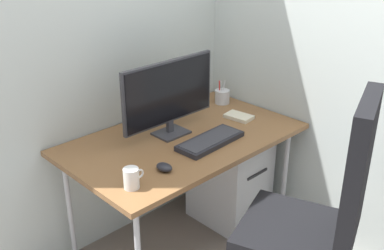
{
  "coord_description": "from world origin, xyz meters",
  "views": [
    {
      "loc": [
        -1.58,
        -1.71,
        1.86
      ],
      "look_at": [
        -0.01,
        -0.08,
        0.84
      ],
      "focal_mm": 42.82,
      "sensor_mm": 36.0,
      "label": 1
    }
  ],
  "objects_px": {
    "mouse": "(164,167)",
    "notebook": "(239,117)",
    "filing_cabinet": "(229,178)",
    "pen_holder": "(222,96)",
    "office_chair": "(321,212)",
    "coffee_mug": "(132,178)",
    "monitor": "(169,94)",
    "keyboard": "(210,141)"
  },
  "relations": [
    {
      "from": "mouse",
      "to": "notebook",
      "type": "height_order",
      "value": "mouse"
    },
    {
      "from": "filing_cabinet",
      "to": "notebook",
      "type": "height_order",
      "value": "notebook"
    },
    {
      "from": "filing_cabinet",
      "to": "pen_holder",
      "type": "bearing_deg",
      "value": 56.33
    },
    {
      "from": "office_chair",
      "to": "coffee_mug",
      "type": "bearing_deg",
      "value": 133.74
    },
    {
      "from": "notebook",
      "to": "coffee_mug",
      "type": "relative_size",
      "value": 1.54
    },
    {
      "from": "monitor",
      "to": "office_chair",
      "type": "bearing_deg",
      "value": -84.66
    },
    {
      "from": "monitor",
      "to": "keyboard",
      "type": "height_order",
      "value": "monitor"
    },
    {
      "from": "monitor",
      "to": "notebook",
      "type": "distance_m",
      "value": 0.52
    },
    {
      "from": "monitor",
      "to": "mouse",
      "type": "bearing_deg",
      "value": -135.38
    },
    {
      "from": "keyboard",
      "to": "coffee_mug",
      "type": "distance_m",
      "value": 0.59
    },
    {
      "from": "office_chair",
      "to": "mouse",
      "type": "xyz_separation_m",
      "value": [
        -0.39,
        0.64,
        0.13
      ]
    },
    {
      "from": "monitor",
      "to": "mouse",
      "type": "relative_size",
      "value": 7.02
    },
    {
      "from": "office_chair",
      "to": "notebook",
      "type": "xyz_separation_m",
      "value": [
        0.36,
        0.81,
        0.12
      ]
    },
    {
      "from": "filing_cabinet",
      "to": "mouse",
      "type": "bearing_deg",
      "value": -163.56
    },
    {
      "from": "mouse",
      "to": "pen_holder",
      "type": "bearing_deg",
      "value": 19.88
    },
    {
      "from": "office_chair",
      "to": "mouse",
      "type": "distance_m",
      "value": 0.76
    },
    {
      "from": "notebook",
      "to": "coffee_mug",
      "type": "xyz_separation_m",
      "value": [
        -0.96,
        -0.19,
        0.04
      ]
    },
    {
      "from": "mouse",
      "to": "coffee_mug",
      "type": "relative_size",
      "value": 0.83
    },
    {
      "from": "mouse",
      "to": "pen_holder",
      "type": "distance_m",
      "value": 0.97
    },
    {
      "from": "mouse",
      "to": "coffee_mug",
      "type": "xyz_separation_m",
      "value": [
        -0.21,
        -0.02,
        0.03
      ]
    },
    {
      "from": "filing_cabinet",
      "to": "monitor",
      "type": "distance_m",
      "value": 0.81
    },
    {
      "from": "pen_holder",
      "to": "coffee_mug",
      "type": "distance_m",
      "value": 1.16
    },
    {
      "from": "monitor",
      "to": "coffee_mug",
      "type": "distance_m",
      "value": 0.63
    },
    {
      "from": "keyboard",
      "to": "mouse",
      "type": "distance_m",
      "value": 0.38
    },
    {
      "from": "office_chair",
      "to": "monitor",
      "type": "height_order",
      "value": "office_chair"
    },
    {
      "from": "filing_cabinet",
      "to": "mouse",
      "type": "distance_m",
      "value": 0.9
    },
    {
      "from": "office_chair",
      "to": "keyboard",
      "type": "xyz_separation_m",
      "value": [
        -0.01,
        0.69,
        0.12
      ]
    },
    {
      "from": "mouse",
      "to": "notebook",
      "type": "distance_m",
      "value": 0.77
    },
    {
      "from": "mouse",
      "to": "coffee_mug",
      "type": "height_order",
      "value": "coffee_mug"
    },
    {
      "from": "monitor",
      "to": "keyboard",
      "type": "bearing_deg",
      "value": -73.49
    },
    {
      "from": "keyboard",
      "to": "pen_holder",
      "type": "distance_m",
      "value": 0.61
    },
    {
      "from": "pen_holder",
      "to": "keyboard",
      "type": "bearing_deg",
      "value": -143.57
    },
    {
      "from": "notebook",
      "to": "monitor",
      "type": "bearing_deg",
      "value": 156.32
    },
    {
      "from": "office_chair",
      "to": "pen_holder",
      "type": "distance_m",
      "value": 1.17
    },
    {
      "from": "office_chair",
      "to": "filing_cabinet",
      "type": "height_order",
      "value": "office_chair"
    },
    {
      "from": "mouse",
      "to": "notebook",
      "type": "bearing_deg",
      "value": 7.01
    },
    {
      "from": "office_chair",
      "to": "coffee_mug",
      "type": "xyz_separation_m",
      "value": [
        -0.6,
        0.63,
        0.16
      ]
    },
    {
      "from": "notebook",
      "to": "office_chair",
      "type": "bearing_deg",
      "value": -121.56
    },
    {
      "from": "keyboard",
      "to": "pen_holder",
      "type": "height_order",
      "value": "pen_holder"
    },
    {
      "from": "filing_cabinet",
      "to": "coffee_mug",
      "type": "bearing_deg",
      "value": -166.11
    },
    {
      "from": "office_chair",
      "to": "coffee_mug",
      "type": "height_order",
      "value": "office_chair"
    },
    {
      "from": "filing_cabinet",
      "to": "keyboard",
      "type": "xyz_separation_m",
      "value": [
        -0.36,
        -0.17,
        0.45
      ]
    }
  ]
}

